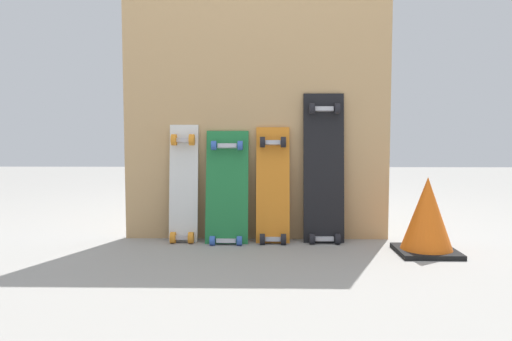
# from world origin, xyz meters

# --- Properties ---
(ground_plane) EXTENTS (12.00, 12.00, 0.00)m
(ground_plane) POSITION_xyz_m (0.00, 0.00, 0.00)
(ground_plane) COLOR gray
(plywood_wall_panel) EXTENTS (1.52, 0.04, 1.50)m
(plywood_wall_panel) POSITION_xyz_m (0.00, 0.07, 0.75)
(plywood_wall_panel) COLOR tan
(plywood_wall_panel) RESTS_ON ground
(skateboard_white) EXTENTS (0.16, 0.16, 0.72)m
(skateboard_white) POSITION_xyz_m (-0.41, -0.01, 0.30)
(skateboard_white) COLOR silver
(skateboard_white) RESTS_ON ground
(skateboard_green) EXTENTS (0.24, 0.20, 0.70)m
(skateboard_green) POSITION_xyz_m (-0.16, -0.03, 0.28)
(skateboard_green) COLOR #1E7238
(skateboard_green) RESTS_ON ground
(skateboard_orange) EXTENTS (0.19, 0.18, 0.71)m
(skateboard_orange) POSITION_xyz_m (0.09, -0.02, 0.29)
(skateboard_orange) COLOR orange
(skateboard_orange) RESTS_ON ground
(skateboard_black) EXTENTS (0.23, 0.17, 0.90)m
(skateboard_black) POSITION_xyz_m (0.38, -0.01, 0.38)
(skateboard_black) COLOR black
(skateboard_black) RESTS_ON ground
(traffic_cone) EXTENTS (0.30, 0.30, 0.39)m
(traffic_cone) POSITION_xyz_m (0.87, -0.29, 0.19)
(traffic_cone) COLOR black
(traffic_cone) RESTS_ON ground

